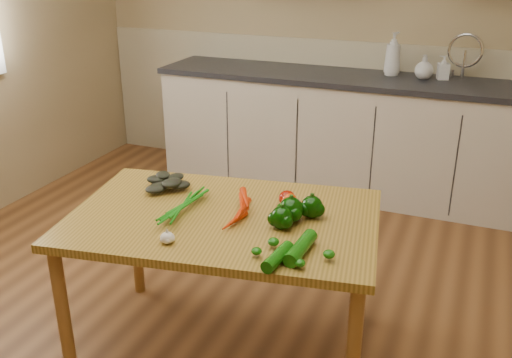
{
  "coord_description": "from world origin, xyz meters",
  "views": [
    {
      "loc": [
        1.15,
        -1.91,
        1.78
      ],
      "look_at": [
        0.23,
        0.34,
        0.78
      ],
      "focal_mm": 40.0,
      "sensor_mm": 36.0,
      "label": 1
    }
  ],
  "objects": [
    {
      "name": "carrot_bunch",
      "position": [
        0.17,
        0.09,
        0.74
      ],
      "size": [
        0.27,
        0.23,
        0.07
      ],
      "primitive_type": null,
      "rotation": [
        0.0,
        0.0,
        0.16
      ],
      "color": "red",
      "rests_on": "table"
    },
    {
      "name": "pepper_b",
      "position": [
        0.54,
        0.21,
        0.75
      ],
      "size": [
        0.1,
        0.1,
        0.1
      ],
      "primitive_type": "sphere",
      "color": "black",
      "rests_on": "table"
    },
    {
      "name": "tomato_c",
      "position": [
        0.51,
        0.24,
        0.73
      ],
      "size": [
        0.06,
        0.06,
        0.06
      ],
      "primitive_type": "ellipsoid",
      "color": "#D93B05",
      "rests_on": "table"
    },
    {
      "name": "soap_bottle_c",
      "position": [
        0.73,
        2.27,
        0.98
      ],
      "size": [
        0.18,
        0.18,
        0.17
      ],
      "primitive_type": "imported",
      "rotation": [
        0.0,
        0.0,
        5.82
      ],
      "color": "silver",
      "rests_on": "counter_run"
    },
    {
      "name": "zucchini_b",
      "position": [
        0.54,
        -0.2,
        0.73
      ],
      "size": [
        0.07,
        0.18,
        0.05
      ],
      "primitive_type": "cylinder",
      "rotation": [
        1.57,
        0.0,
        -0.12
      ],
      "color": "#0E4B08",
      "rests_on": "table"
    },
    {
      "name": "room",
      "position": [
        0.0,
        0.17,
        1.25
      ],
      "size": [
        4.04,
        5.04,
        2.64
      ],
      "color": "brown",
      "rests_on": "ground"
    },
    {
      "name": "zucchini_a",
      "position": [
        0.59,
        -0.11,
        0.73
      ],
      "size": [
        0.07,
        0.22,
        0.06
      ],
      "primitive_type": "cylinder",
      "rotation": [
        1.57,
        0.0,
        -0.05
      ],
      "color": "#0E4B08",
      "rests_on": "table"
    },
    {
      "name": "tomato_b",
      "position": [
        0.41,
        0.27,
        0.74
      ],
      "size": [
        0.07,
        0.07,
        0.07
      ],
      "primitive_type": "ellipsoid",
      "color": "#D93B05",
      "rests_on": "table"
    },
    {
      "name": "garlic_bulb",
      "position": [
        0.08,
        -0.22,
        0.73
      ],
      "size": [
        0.05,
        0.05,
        0.05
      ],
      "primitive_type": "ellipsoid",
      "color": "silver",
      "rests_on": "table"
    },
    {
      "name": "pepper_a",
      "position": [
        0.47,
        0.14,
        0.76
      ],
      "size": [
        0.1,
        0.1,
        0.1
      ],
      "primitive_type": "sphere",
      "color": "black",
      "rests_on": "table"
    },
    {
      "name": "soap_bottle_a",
      "position": [
        0.5,
        2.31,
        1.05
      ],
      "size": [
        0.16,
        0.16,
        0.31
      ],
      "primitive_type": "imported",
      "rotation": [
        0.0,
        0.0,
        2.72
      ],
      "color": "silver",
      "rests_on": "counter_run"
    },
    {
      "name": "leafy_greens",
      "position": [
        -0.19,
        0.23,
        0.75
      ],
      "size": [
        0.19,
        0.17,
        0.09
      ],
      "primitive_type": null,
      "color": "black",
      "rests_on": "table"
    },
    {
      "name": "pepper_c",
      "position": [
        0.45,
        0.07,
        0.75
      ],
      "size": [
        0.1,
        0.1,
        0.1
      ],
      "primitive_type": "sphere",
      "color": "black",
      "rests_on": "table"
    },
    {
      "name": "tomato_a",
      "position": [
        0.4,
        0.29,
        0.74
      ],
      "size": [
        0.08,
        0.08,
        0.07
      ],
      "primitive_type": "ellipsoid",
      "color": "#8D0E02",
      "rests_on": "table"
    },
    {
      "name": "table",
      "position": [
        0.18,
        0.09,
        0.63
      ],
      "size": [
        1.44,
        1.05,
        0.7
      ],
      "rotation": [
        0.0,
        0.0,
        0.16
      ],
      "color": "olive",
      "rests_on": "ground"
    },
    {
      "name": "soap_bottle_b",
      "position": [
        0.86,
        2.3,
        0.98
      ],
      "size": [
        0.1,
        0.09,
        0.17
      ],
      "primitive_type": "imported",
      "rotation": [
        0.0,
        0.0,
        5.01
      ],
      "color": "silver",
      "rests_on": "counter_run"
    },
    {
      "name": "counter_run",
      "position": [
        0.21,
        2.19,
        0.46
      ],
      "size": [
        2.84,
        0.64,
        1.14
      ],
      "color": "#BFB29F",
      "rests_on": "ground"
    }
  ]
}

